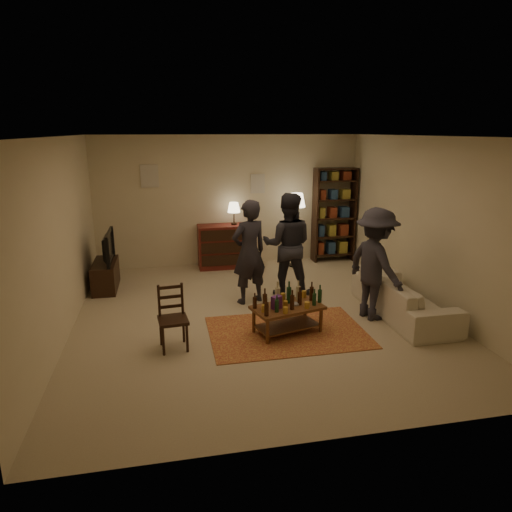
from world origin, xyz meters
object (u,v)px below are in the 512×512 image
object	(u,v)px
coffee_table	(287,308)
tv_stand	(105,268)
bookshelf	(334,214)
person_left	(249,252)
floor_lamp	(297,205)
person_right	(287,245)
sofa	(403,297)
dresser	(223,245)
person_by_sofa	(375,264)
dining_chair	(172,315)

from	to	relation	value
coffee_table	tv_stand	size ratio (longest dim) A/B	1.02
bookshelf	person_left	world-z (taller)	bookshelf
floor_lamp	person_right	world-z (taller)	person_right
coffee_table	person_left	bearing A→B (deg)	103.15
sofa	person_left	size ratio (longest dim) A/B	1.21
sofa	dresser	bearing A→B (deg)	37.54
coffee_table	dresser	size ratio (longest dim) A/B	0.80
dresser	person_by_sofa	world-z (taller)	person_by_sofa
dining_chair	dresser	size ratio (longest dim) A/B	0.64
floor_lamp	tv_stand	bearing A→B (deg)	-169.58
dining_chair	person_right	size ratio (longest dim) A/B	0.48
tv_stand	person_right	world-z (taller)	person_right
coffee_table	dining_chair	bearing A→B (deg)	-175.38
dining_chair	sofa	xyz separation A→B (m)	(3.52, 0.39, -0.14)
dining_chair	floor_lamp	world-z (taller)	floor_lamp
floor_lamp	person_right	distance (m)	1.80
dining_chair	bookshelf	distance (m)	5.08
person_left	dining_chair	bearing A→B (deg)	26.22
floor_lamp	person_by_sofa	world-z (taller)	person_by_sofa
coffee_table	person_by_sofa	distance (m)	1.53
coffee_table	person_right	bearing A→B (deg)	74.95
tv_stand	floor_lamp	world-z (taller)	floor_lamp
sofa	floor_lamp	bearing A→B (deg)	17.03
tv_stand	floor_lamp	distance (m)	3.93
dining_chair	tv_stand	distance (m)	2.82
tv_stand	dresser	size ratio (longest dim) A/B	0.78
tv_stand	bookshelf	distance (m)	4.84
dresser	person_by_sofa	bearing A→B (deg)	-58.62
tv_stand	person_left	bearing A→B (deg)	-25.76
coffee_table	tv_stand	distance (m)	3.67
person_left	coffee_table	bearing A→B (deg)	81.71
dining_chair	dresser	bearing A→B (deg)	66.40
tv_stand	person_right	size ratio (longest dim) A/B	0.59
sofa	person_left	xyz separation A→B (m)	(-2.23, 1.03, 0.56)
dresser	floor_lamp	xyz separation A→B (m)	(1.51, -0.22, 0.83)
tv_stand	person_right	xyz separation A→B (m)	(3.13, -0.94, 0.51)
bookshelf	person_by_sofa	xyz separation A→B (m)	(-0.55, -3.17, -0.18)
person_left	bookshelf	bearing A→B (deg)	-158.07
coffee_table	person_right	distance (m)	1.65
coffee_table	floor_lamp	xyz separation A→B (m)	(1.04, 3.15, 0.93)
floor_lamp	person_left	xyz separation A→B (m)	(-1.34, -1.86, -0.44)
coffee_table	bookshelf	size ratio (longest dim) A/B	0.54
dining_chair	sofa	bearing A→B (deg)	0.50
coffee_table	person_left	world-z (taller)	person_left
person_left	person_by_sofa	bearing A→B (deg)	127.92
coffee_table	dining_chair	xyz separation A→B (m)	(-1.59, -0.13, 0.07)
sofa	person_left	bearing A→B (deg)	65.11
person_left	person_right	xyz separation A→B (m)	(0.71, 0.23, 0.03)
person_right	dining_chair	bearing A→B (deg)	56.09
coffee_table	floor_lamp	distance (m)	3.44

